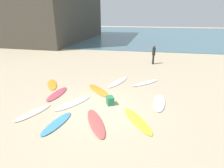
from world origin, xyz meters
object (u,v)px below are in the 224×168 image
(surfboard_10, at_px, (57,94))
(surfboard_4, at_px, (33,113))
(surfboard_5, at_px, (118,82))
(surfboard_1, at_px, (99,90))
(beach_cooler, at_px, (110,101))
(surfboard_8, at_px, (159,103))
(beachgoer_near, at_px, (154,54))
(surfboard_9, at_px, (52,84))
(surfboard_0, at_px, (73,103))
(surfboard_2, at_px, (96,122))
(surfboard_7, at_px, (57,123))
(surfboard_3, at_px, (145,83))
(surfboard_6, at_px, (137,120))

(surfboard_10, bearing_deg, surfboard_4, -90.33)
(surfboard_5, bearing_deg, surfboard_1, 81.85)
(beach_cooler, bearing_deg, surfboard_10, 168.95)
(surfboard_8, bearing_deg, beachgoer_near, 96.95)
(surfboard_4, height_order, surfboard_10, surfboard_10)
(surfboard_9, bearing_deg, surfboard_0, -73.90)
(surfboard_2, distance_m, surfboard_8, 3.67)
(surfboard_8, bearing_deg, surfboard_7, -141.77)
(surfboard_0, xyz_separation_m, beachgoer_near, (4.20, 8.99, 0.92))
(surfboard_1, xyz_separation_m, beach_cooler, (1.01, -1.59, 0.17))
(surfboard_7, relative_size, surfboard_8, 0.92)
(beachgoer_near, bearing_deg, surfboard_0, 166.83)
(surfboard_5, xyz_separation_m, surfboard_7, (-1.76, -5.48, 0.01))
(surfboard_3, distance_m, beachgoer_near, 5.40)
(surfboard_3, xyz_separation_m, surfboard_7, (-3.56, -5.64, 0.00))
(surfboard_2, relative_size, surfboard_3, 1.03)
(surfboard_3, relative_size, beachgoer_near, 1.34)
(surfboard_10, bearing_deg, surfboard_1, 26.17)
(surfboard_8, relative_size, surfboard_10, 1.02)
(surfboard_7, bearing_deg, beachgoer_near, 80.02)
(surfboard_1, bearing_deg, beach_cooler, -100.70)
(surfboard_7, bearing_deg, surfboard_5, 82.98)
(surfboard_2, bearing_deg, surfboard_9, 108.69)
(surfboard_1, distance_m, surfboard_2, 3.52)
(surfboard_7, bearing_deg, surfboard_1, 88.24)
(surfboard_3, bearing_deg, surfboard_7, -76.34)
(beachgoer_near, bearing_deg, surfboard_5, 168.21)
(surfboard_5, relative_size, beach_cooler, 5.50)
(surfboard_6, distance_m, surfboard_10, 5.11)
(surfboard_2, height_order, beachgoer_near, beachgoer_near)
(beachgoer_near, bearing_deg, surfboard_9, 147.58)
(surfboard_0, height_order, surfboard_7, surfboard_7)
(surfboard_8, bearing_deg, surfboard_0, -163.45)
(surfboard_2, bearing_deg, surfboard_6, -11.09)
(surfboard_2, height_order, surfboard_4, surfboard_2)
(surfboard_1, bearing_deg, surfboard_8, -59.14)
(surfboard_6, height_order, surfboard_10, surfboard_10)
(surfboard_1, distance_m, surfboard_10, 2.42)
(surfboard_2, bearing_deg, beachgoer_near, 48.90)
(surfboard_1, relative_size, beach_cooler, 5.11)
(beach_cooler, bearing_deg, surfboard_2, -97.66)
(surfboard_0, xyz_separation_m, surfboard_2, (1.66, -1.57, 0.01))
(surfboard_1, xyz_separation_m, surfboard_7, (-0.85, -3.80, 0.00))
(surfboard_8, bearing_deg, surfboard_9, 173.75)
(surfboard_2, bearing_deg, surfboard_4, 147.27)
(surfboard_7, distance_m, surfboard_10, 3.16)
(surfboard_5, distance_m, surfboard_8, 3.73)
(surfboard_4, bearing_deg, surfboard_3, 65.99)
(surfboard_5, xyz_separation_m, surfboard_10, (-3.14, -2.63, 0.01))
(surfboard_3, relative_size, surfboard_9, 1.13)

